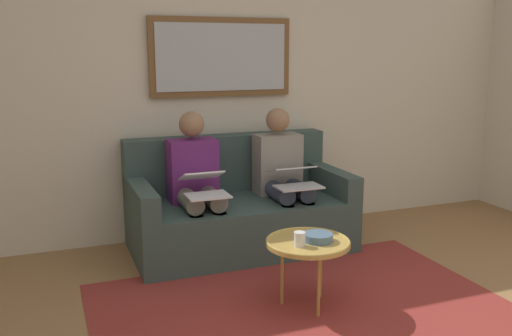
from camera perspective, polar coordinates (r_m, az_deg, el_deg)
wall_rear at (r=4.88m, az=-3.87°, el=8.40°), size 6.00×0.12×2.60m
area_rug at (r=3.62m, az=5.03°, el=-14.32°), size 2.60×1.80×0.01m
couch at (r=4.60m, az=-1.88°, el=-4.31°), size 1.75×0.90×0.90m
framed_mirror at (r=4.78m, az=-3.56°, el=11.33°), size 1.24×0.05×0.66m
coffee_table at (r=3.51m, az=5.36°, el=-7.74°), size 0.53×0.53×0.45m
cup at (r=3.40m, az=4.52°, el=-7.31°), size 0.07×0.07×0.09m
bowl at (r=3.50m, az=6.42°, el=-7.11°), size 0.18×0.18×0.05m
person_left at (r=4.59m, az=2.71°, el=-0.53°), size 0.38×0.58×1.14m
laptop_silver at (r=4.38m, az=3.99°, el=-0.90°), size 0.36×0.36×0.15m
person_right at (r=4.35m, az=-6.19°, el=-1.29°), size 0.38×0.58×1.14m
laptop_white at (r=4.14m, az=-5.37°, el=-1.68°), size 0.31×0.39×0.17m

